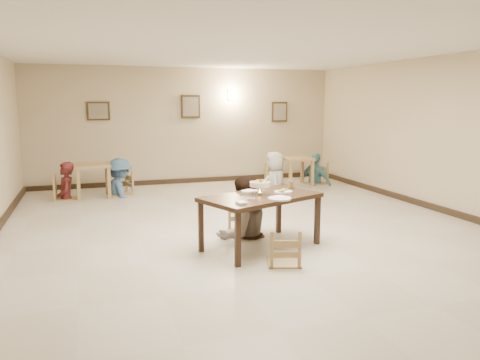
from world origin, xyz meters
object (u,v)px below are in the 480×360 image
object	(u,v)px
main_table	(261,201)
bg_diner_a	(64,162)
main_diner	(243,176)
chair_far	(240,205)
bg_chair_lr	(119,172)
bg_table_left	(93,170)
bg_diner_d	(316,153)
drink_glass	(291,184)
bg_table_right	(297,163)
curry_warmer	(260,184)
bg_diner_c	(275,152)
chair_near	(284,230)
bg_diner_b	(119,158)
bg_chair_rl	(275,166)
bg_chair_ll	(65,176)
bg_chair_rr	(316,164)

from	to	relation	value
main_table	bg_diner_a	world-z (taller)	bg_diner_a
main_table	main_diner	distance (m)	0.74
chair_far	bg_chair_lr	size ratio (longest dim) A/B	0.88
bg_table_left	bg_diner_d	bearing A→B (deg)	0.61
main_diner	bg_diner_a	distance (m)	4.77
drink_glass	bg_table_right	size ratio (longest dim) A/B	0.21
curry_warmer	bg_diner_c	world-z (taller)	bg_diner_c
chair_far	drink_glass	distance (m)	0.91
curry_warmer	bg_table_left	distance (m)	5.12
bg_diner_a	chair_near	bearing A→B (deg)	26.24
bg_table_right	bg_diner_a	bearing A→B (deg)	-179.08
bg_table_right	bg_diner_b	bearing A→B (deg)	179.25
bg_chair_rl	bg_diner_a	xyz separation A→B (m)	(-5.00, -0.16, 0.31)
curry_warmer	bg_chair_lr	size ratio (longest dim) A/B	0.31
bg_chair_ll	bg_diner_c	distance (m)	5.02
main_table	bg_chair_rl	xyz separation A→B (m)	(2.16, 4.71, -0.18)
main_table	chair_near	bearing A→B (deg)	-108.24
drink_glass	main_table	bearing A→B (deg)	-151.22
bg_chair_ll	bg_diner_a	xyz separation A→B (m)	(0.00, 0.00, 0.31)
bg_table_left	bg_chair_rr	xyz separation A→B (m)	(5.56, 0.06, -0.09)
bg_table_left	bg_chair_lr	distance (m)	0.59
main_table	bg_chair_ll	distance (m)	5.37
chair_near	chair_far	bearing A→B (deg)	-68.79
bg_table_left	bg_diner_c	bearing A→B (deg)	1.10
drink_glass	bg_table_left	distance (m)	5.17
chair_near	bg_diner_d	world-z (taller)	bg_diner_d
main_diner	bg_table_right	bearing A→B (deg)	-140.00
chair_far	bg_table_right	xyz separation A→B (m)	(2.78, 3.83, 0.12)
main_table	chair_far	world-z (taller)	chair_far
main_table	bg_chair_rr	distance (m)	5.73
chair_near	bg_diner_c	size ratio (longest dim) A/B	0.52
curry_warmer	drink_glass	world-z (taller)	curry_warmer
main_table	drink_glass	bearing A→B (deg)	6.79
main_diner	bg_diner_b	distance (m)	4.33
bg_diner_a	bg_diner_b	distance (m)	1.17
chair_far	bg_diner_b	xyz separation A→B (m)	(-1.63, 3.89, 0.39)
bg_chair_lr	main_diner	bearing A→B (deg)	7.19
bg_diner_a	bg_chair_ll	bearing A→B (deg)	0.00
bg_chair_ll	bg_diner_a	bearing A→B (deg)	0.00
bg_table_left	bg_diner_c	distance (m)	4.43
chair_near	drink_glass	distance (m)	1.30
bg_diner_a	bg_diner_d	world-z (taller)	bg_diner_a
chair_far	bg_diner_c	distance (m)	4.51
chair_near	bg_chair_lr	size ratio (longest dim) A/B	0.86
chair_far	bg_diner_d	xyz separation A→B (m)	(3.35, 3.88, 0.35)
bg_table_left	bg_chair_rr	world-z (taller)	bg_chair_rr
bg_diner_b	bg_diner_c	world-z (taller)	bg_diner_c
bg_diner_b	chair_near	bearing A→B (deg)	180.00
bg_chair_rl	bg_diner_d	world-z (taller)	bg_diner_d
drink_glass	bg_chair_lr	bearing A→B (deg)	118.01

